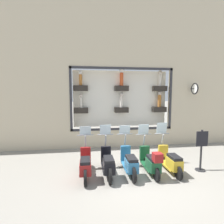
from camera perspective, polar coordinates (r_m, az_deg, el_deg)
name	(u,v)px	position (r m, az deg, el deg)	size (l,w,h in m)	color
ground_plane	(142,176)	(6.48, 9.67, -19.84)	(120.00, 120.00, 0.00)	gray
building_facade	(122,72)	(9.41, 3.30, 13.05)	(1.22, 36.00, 7.81)	beige
scooter_yellow_0	(170,161)	(6.85, 18.55, -14.83)	(1.79, 0.60, 1.68)	black
scooter_green_1	(151,161)	(6.49, 12.62, -15.49)	(1.79, 0.61, 1.62)	black
scooter_teal_2	(129,162)	(6.35, 5.70, -16.07)	(1.80, 0.60, 1.60)	black
scooter_black_3	(108,163)	(6.22, -1.38, -16.44)	(1.81, 0.60, 1.64)	black
scooter_red_4	(85,165)	(6.19, -8.66, -16.65)	(1.81, 0.61, 1.60)	black
shop_sign_post	(201,149)	(7.28, 27.15, -10.71)	(0.36, 0.45, 1.52)	#232326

